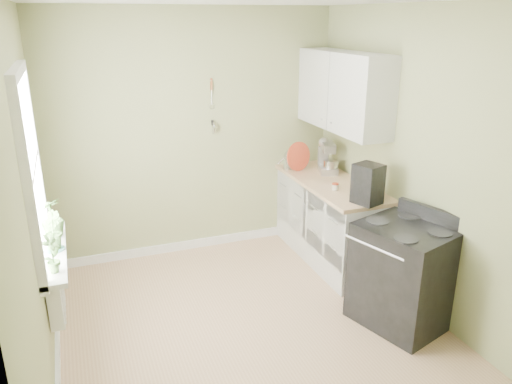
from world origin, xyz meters
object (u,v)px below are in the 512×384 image
object	(u,v)px
stove	(403,275)
coffee_maker	(367,185)
kettle	(289,160)
stand_mixer	(328,159)

from	to	relation	value
stove	coffee_maker	distance (m)	0.89
kettle	coffee_maker	xyz separation A→B (m)	(0.22, -1.30, 0.08)
stand_mixer	coffee_maker	world-z (taller)	coffee_maker
stove	stand_mixer	size ratio (longest dim) A/B	2.73
stand_mixer	coffee_maker	xyz separation A→B (m)	(-0.13, -1.01, 0.02)
stove	coffee_maker	size ratio (longest dim) A/B	2.72
stove	kettle	size ratio (longest dim) A/B	4.99
stove	stand_mixer	xyz separation A→B (m)	(0.12, 1.64, 0.61)
stand_mixer	kettle	world-z (taller)	stand_mixer
stove	coffee_maker	world-z (taller)	coffee_maker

